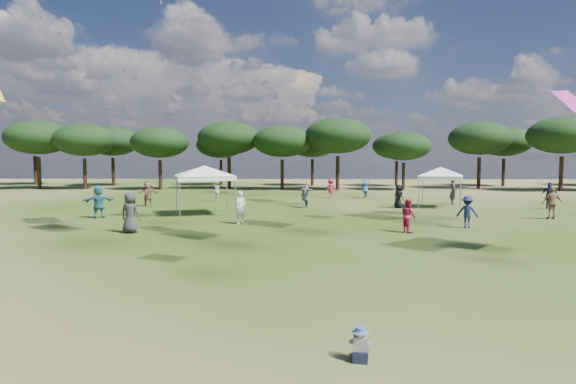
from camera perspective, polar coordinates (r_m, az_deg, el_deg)
tree_line at (r=53.82m, az=4.73°, el=6.23°), size 108.78×17.63×7.77m
tent_left at (r=28.98m, az=-9.87°, el=2.86°), size 6.38×6.38×3.23m
tent_right at (r=34.39m, az=17.66°, el=2.64°), size 5.32×5.32×3.07m
toddler at (r=8.54m, az=8.59°, el=-17.54°), size 0.42×0.46×0.59m
festival_crowd at (r=31.60m, az=2.51°, el=-0.53°), size 29.38×20.90×1.92m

